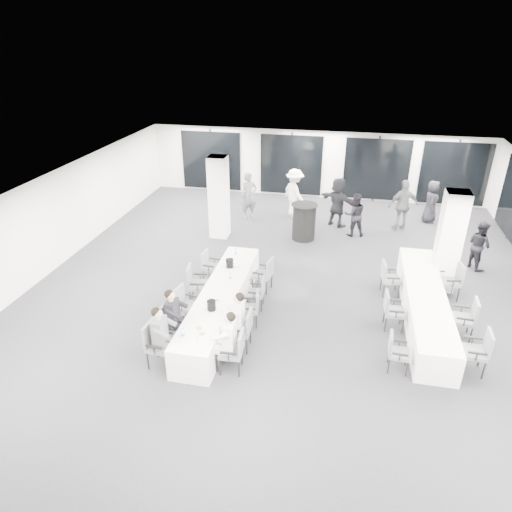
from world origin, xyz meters
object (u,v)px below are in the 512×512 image
at_px(chair_main_left_second, 169,323).
at_px(chair_main_right_fourth, 258,291).
at_px(chair_side_left_mid, 392,308).
at_px(standing_guest_e, 432,199).
at_px(standing_guest_d, 404,202).
at_px(standing_guest_f, 338,199).
at_px(chair_main_left_fourth, 195,282).
at_px(standing_guest_a, 249,193).
at_px(standing_guest_h, 480,242).
at_px(chair_main_left_far, 209,264).
at_px(chair_main_right_second, 243,328).
at_px(standing_guest_b, 355,212).
at_px(ice_bucket_far, 230,263).
at_px(chair_side_right_far, 453,279).
at_px(banquet_table_side, 424,305).
at_px(standing_guest_g, 215,176).
at_px(banquet_table_main, 221,304).
at_px(chair_side_left_near, 396,350).
at_px(chair_side_right_mid, 467,316).
at_px(chair_main_right_near, 235,349).
at_px(cocktail_table, 304,222).
at_px(chair_main_left_near, 156,342).
at_px(chair_main_right_mid, 252,306).
at_px(chair_main_left_mid, 184,302).
at_px(ice_bucket_near, 211,305).
at_px(chair_side_left_far, 388,276).
at_px(chair_side_right_near, 479,349).
at_px(chair_main_right_far, 265,273).
at_px(standing_guest_c, 295,190).

distance_m(chair_main_left_second, chair_main_right_fourth, 2.52).
bearing_deg(chair_side_left_mid, standing_guest_e, 163.69).
xyz_separation_m(standing_guest_d, standing_guest_f, (-2.28, -0.10, -0.01)).
bearing_deg(chair_main_left_fourth, standing_guest_a, 169.10).
xyz_separation_m(chair_main_left_fourth, standing_guest_h, (7.64, 3.56, 0.25)).
height_order(chair_main_left_far, chair_main_right_second, chair_main_right_second).
distance_m(chair_main_left_far, standing_guest_b, 5.70).
height_order(standing_guest_e, ice_bucket_far, standing_guest_e).
xyz_separation_m(chair_main_left_second, chair_side_right_far, (6.61, 3.42, 0.02)).
bearing_deg(banquet_table_side, standing_guest_g, 134.84).
xyz_separation_m(banquet_table_main, banquet_table_side, (4.94, 0.97, 0.00)).
relative_size(chair_side_left_near, standing_guest_a, 0.44).
distance_m(chair_main_right_fourth, standing_guest_d, 7.30).
relative_size(standing_guest_a, standing_guest_g, 1.02).
relative_size(chair_main_right_fourth, standing_guest_d, 0.42).
relative_size(chair_main_left_far, chair_side_right_mid, 0.88).
xyz_separation_m(banquet_table_side, standing_guest_g, (-7.58, 7.63, 0.60)).
bearing_deg(chair_side_right_mid, chair_main_left_fourth, 91.75).
relative_size(banquet_table_side, chair_main_right_near, 5.22).
distance_m(cocktail_table, chair_side_left_mid, 5.47).
bearing_deg(ice_bucket_far, cocktail_table, 68.36).
bearing_deg(chair_main_left_near, chair_main_right_mid, 141.97).
bearing_deg(standing_guest_e, standing_guest_f, 115.41).
bearing_deg(chair_main_right_second, chair_main_right_near, 178.91).
bearing_deg(standing_guest_b, standing_guest_g, -37.61).
xyz_separation_m(chair_main_left_mid, chair_main_right_second, (1.66, -0.77, 0.03)).
bearing_deg(ice_bucket_near, chair_side_left_far, 34.89).
relative_size(chair_main_right_near, chair_side_right_near, 0.95).
bearing_deg(chair_side_right_mid, chair_main_right_mid, 99.28).
xyz_separation_m(chair_main_right_far, standing_guest_c, (0.03, 5.81, 0.48)).
distance_m(chair_side_left_far, standing_guest_c, 6.24).
height_order(chair_main_right_far, standing_guest_c, standing_guest_c).
height_order(cocktail_table, chair_main_left_second, cocktail_table).
relative_size(chair_main_right_far, standing_guest_f, 0.47).
relative_size(chair_side_left_far, standing_guest_d, 0.46).
height_order(banquet_table_side, standing_guest_a, standing_guest_a).
xyz_separation_m(chair_side_left_near, standing_guest_g, (-6.76, 9.75, 0.48)).
relative_size(chair_main_right_far, standing_guest_g, 0.50).
bearing_deg(chair_side_left_far, standing_guest_c, -156.32).
relative_size(chair_main_right_fourth, ice_bucket_far, 3.71).
relative_size(chair_main_left_second, standing_guest_e, 0.55).
height_order(chair_main_left_fourth, standing_guest_c, standing_guest_c).
height_order(chair_main_right_far, ice_bucket_far, ice_bucket_far).
height_order(standing_guest_f, ice_bucket_near, standing_guest_f).
bearing_deg(chair_side_right_far, banquet_table_main, 100.80).
bearing_deg(chair_main_right_mid, cocktail_table, -16.80).
bearing_deg(ice_bucket_near, chair_main_left_second, -152.95).
bearing_deg(chair_main_right_fourth, cocktail_table, -11.87).
bearing_deg(standing_guest_e, chair_side_left_mid, 173.75).
height_order(chair_main_right_fourth, chair_side_right_near, chair_side_right_near).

